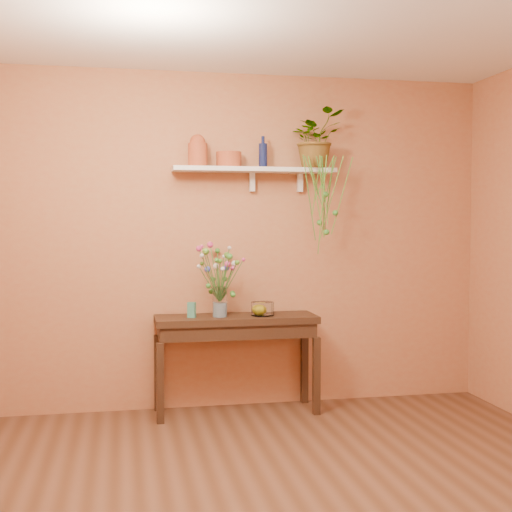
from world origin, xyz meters
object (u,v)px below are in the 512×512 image
object	(u,v)px
glass_vase	(220,304)
sideboard	(236,330)
spider_plant	(315,139)
terracotta_jug	(198,151)
bouquet	(219,267)
blue_bottle	(263,155)
glass_bowl	(263,309)

from	to	relation	value
glass_vase	sideboard	bearing A→B (deg)	11.81
sideboard	glass_vase	size ratio (longest dim) A/B	5.37
spider_plant	terracotta_jug	bearing A→B (deg)	179.59
sideboard	bouquet	distance (m)	0.52
sideboard	terracotta_jug	distance (m)	1.43
sideboard	terracotta_jug	size ratio (longest dim) A/B	5.08
blue_bottle	glass_bowl	world-z (taller)	blue_bottle
terracotta_jug	glass_bowl	distance (m)	1.34
spider_plant	blue_bottle	bearing A→B (deg)	175.11
glass_vase	spider_plant	bearing A→B (deg)	6.70
glass_bowl	sideboard	bearing A→B (deg)	172.14
terracotta_jug	spider_plant	size ratio (longest dim) A/B	0.53
sideboard	glass_vase	xyz separation A→B (m)	(-0.13, -0.03, 0.21)
sideboard	glass_bowl	size ratio (longest dim) A/B	7.08
spider_plant	glass_bowl	bearing A→B (deg)	-168.30
glass_bowl	bouquet	bearing A→B (deg)	178.21
sideboard	terracotta_jug	xyz separation A→B (m)	(-0.29, 0.07, 1.40)
sideboard	glass_vase	world-z (taller)	glass_vase
sideboard	spider_plant	size ratio (longest dim) A/B	2.70
sideboard	glass_vase	distance (m)	0.25
blue_bottle	glass_vase	distance (m)	1.23
bouquet	glass_bowl	xyz separation A→B (m)	(0.34, -0.01, -0.34)
sideboard	blue_bottle	distance (m)	1.41
bouquet	terracotta_jug	bearing A→B (deg)	149.63
spider_plant	bouquet	xyz separation A→B (m)	(-0.80, -0.08, -1.01)
terracotta_jug	glass_vase	bearing A→B (deg)	-32.38
blue_bottle	bouquet	world-z (taller)	blue_bottle
bouquet	spider_plant	bearing A→B (deg)	5.96
glass_vase	bouquet	bearing A→B (deg)	112.05
sideboard	bouquet	size ratio (longest dim) A/B	2.73
glass_vase	bouquet	distance (m)	0.29
terracotta_jug	blue_bottle	xyz separation A→B (m)	(0.53, 0.03, -0.02)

